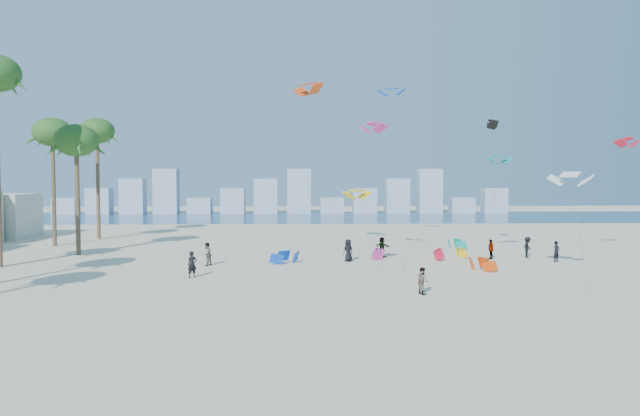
{
  "coord_description": "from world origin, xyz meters",
  "views": [
    {
      "loc": [
        1.34,
        -30.39,
        6.93
      ],
      "look_at": [
        3.0,
        16.0,
        4.5
      ],
      "focal_mm": 33.53,
      "sensor_mm": 36.0,
      "label": 1
    }
  ],
  "objects": [
    {
      "name": "ground",
      "position": [
        0.0,
        0.0,
        0.0
      ],
      "size": [
        220.0,
        220.0,
        0.0
      ],
      "primitive_type": "plane",
      "color": "beige",
      "rests_on": "ground"
    },
    {
      "name": "grounded_kites",
      "position": [
        10.78,
        18.93,
        0.43
      ],
      "size": [
        19.17,
        16.62,
        0.92
      ],
      "color": "blue",
      "rests_on": "ground"
    },
    {
      "name": "distant_skyline",
      "position": [
        -1.19,
        82.0,
        3.09
      ],
      "size": [
        85.0,
        3.0,
        8.4
      ],
      "color": "#9EADBF",
      "rests_on": "ground"
    },
    {
      "name": "ocean",
      "position": [
        0.0,
        72.0,
        0.01
      ],
      "size": [
        220.0,
        220.0,
        0.0
      ],
      "primitive_type": "plane",
      "color": "navy",
      "rests_on": "ground"
    },
    {
      "name": "kitesurfer_near",
      "position": [
        -5.98,
        10.61,
        0.91
      ],
      "size": [
        0.79,
        0.73,
        1.82
      ],
      "primitive_type": "imported",
      "rotation": [
        0.0,
        0.0,
        0.58
      ],
      "color": "black",
      "rests_on": "ground"
    },
    {
      "name": "kitesurfer_mid",
      "position": [
        8.63,
        4.31,
        0.8
      ],
      "size": [
        0.84,
        0.94,
        1.6
      ],
      "primitive_type": "imported",
      "rotation": [
        0.0,
        0.0,
        1.92
      ],
      "color": "gray",
      "rests_on": "ground"
    },
    {
      "name": "kitesurfers_far",
      "position": [
        10.4,
        18.84,
        0.88
      ],
      "size": [
        29.0,
        5.92,
        1.83
      ],
      "color": "black",
      "rests_on": "ground"
    },
    {
      "name": "flying_kites",
      "position": [
        12.42,
        19.95,
        11.47
      ],
      "size": [
        30.28,
        27.39,
        16.49
      ],
      "color": "yellow",
      "rests_on": "ground"
    }
  ]
}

